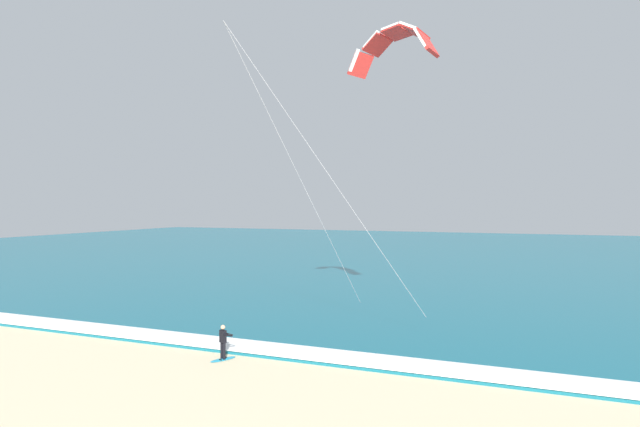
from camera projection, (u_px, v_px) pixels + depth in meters
sea at (476, 254)px, 80.40m from camera, size 200.00×120.00×0.20m
surf_foam at (335, 356)px, 25.88m from camera, size 200.00×2.21×0.04m
surfboard at (223, 359)px, 26.01m from camera, size 0.96×1.46×0.09m
kitesurfer at (223, 340)px, 26.01m from camera, size 0.65×0.65×1.69m
kite_primary at (393, 44)px, 32.22m from camera, size 9.04×11.25×16.95m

